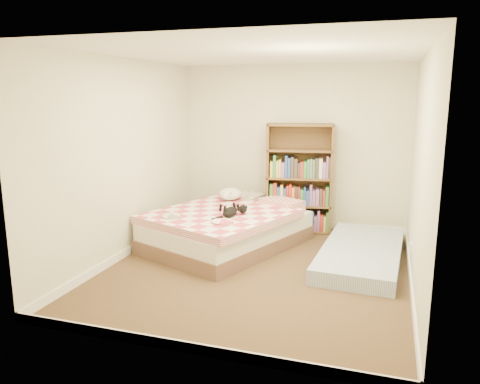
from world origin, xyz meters
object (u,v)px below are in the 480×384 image
(floor_mattress, at_px, (361,254))
(white_dog, at_px, (231,194))
(bed, at_px, (228,227))
(bookshelf, at_px, (299,193))
(black_cat, at_px, (231,211))

(floor_mattress, distance_m, white_dog, 2.13)
(bed, height_order, bookshelf, bookshelf)
(bookshelf, distance_m, white_dog, 1.05)
(floor_mattress, bearing_deg, bed, -179.14)
(bed, distance_m, white_dog, 0.69)
(black_cat, bearing_deg, bookshelf, 105.43)
(bed, bearing_deg, floor_mattress, 18.91)
(bookshelf, height_order, floor_mattress, bookshelf)
(bed, bearing_deg, bookshelf, 73.50)
(bed, height_order, white_dog, white_dog)
(bookshelf, distance_m, black_cat, 1.46)
(bookshelf, bearing_deg, black_cat, -125.90)
(black_cat, bearing_deg, bed, 156.82)
(floor_mattress, bearing_deg, black_cat, -169.02)
(bed, height_order, floor_mattress, bed)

